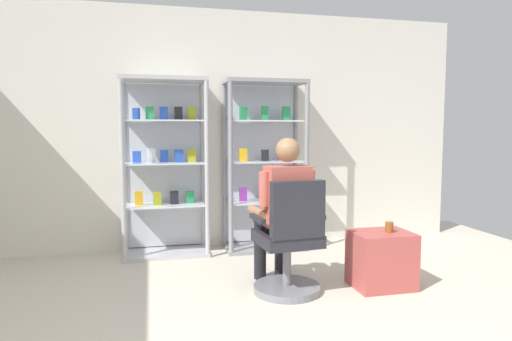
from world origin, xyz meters
TOP-DOWN VIEW (x-y plane):
  - back_wall at (0.00, 3.00)m, footprint 6.00×0.10m
  - display_cabinet_left at (-0.55, 2.76)m, footprint 0.90×0.45m
  - display_cabinet_right at (0.55, 2.76)m, footprint 0.90×0.45m
  - office_chair at (0.39, 1.27)m, footprint 0.58×0.56m
  - seated_shopkeeper at (0.38, 1.44)m, footprint 0.51×0.59m
  - storage_crate at (1.22, 1.26)m, footprint 0.50×0.40m
  - tea_glass at (1.27, 1.24)m, footprint 0.07×0.07m

SIDE VIEW (x-z plane):
  - storage_crate at x=1.22m, z-range 0.00..0.48m
  - office_chair at x=0.39m, z-range -0.09..0.87m
  - tea_glass at x=1.27m, z-range 0.48..0.57m
  - seated_shopkeeper at x=0.38m, z-range 0.07..1.36m
  - display_cabinet_right at x=0.55m, z-range 0.01..1.91m
  - display_cabinet_left at x=-0.55m, z-range 0.02..1.92m
  - back_wall at x=0.00m, z-range 0.00..2.70m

